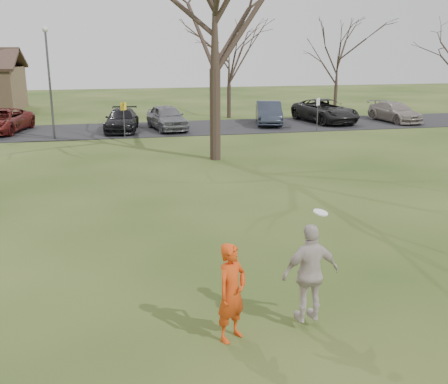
{
  "coord_description": "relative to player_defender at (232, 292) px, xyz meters",
  "views": [
    {
      "loc": [
        -2.83,
        -8.84,
        5.18
      ],
      "look_at": [
        0.0,
        4.0,
        1.5
      ],
      "focal_mm": 41.76,
      "sensor_mm": 36.0,
      "label": 1
    }
  ],
  "objects": [
    {
      "name": "parking_strip",
      "position": [
        0.86,
        25.56,
        -0.9
      ],
      "size": [
        62.0,
        6.5,
        0.04
      ],
      "primitive_type": "cube",
      "color": "black",
      "rests_on": "ground"
    },
    {
      "name": "catching_play",
      "position": [
        1.53,
        0.09,
        0.19
      ],
      "size": [
        1.16,
        0.56,
        2.19
      ],
      "color": "beige",
      "rests_on": "ground"
    },
    {
      "name": "ground",
      "position": [
        0.86,
        0.56,
        -0.92
      ],
      "size": [
        120.0,
        120.0,
        0.0
      ],
      "primitive_type": "plane",
      "color": "#1E380F",
      "rests_on": "ground"
    },
    {
      "name": "big_tree",
      "position": [
        2.86,
        15.56,
        6.08
      ],
      "size": [
        9.0,
        9.0,
        14.0
      ],
      "primitive_type": null,
      "color": "#352821",
      "rests_on": "ground"
    },
    {
      "name": "car_4",
      "position": [
        1.63,
        25.01,
        -0.1
      ],
      "size": [
        2.6,
        4.83,
        1.56
      ],
      "primitive_type": "imported",
      "rotation": [
        0.0,
        0.0,
        0.17
      ],
      "color": "slate",
      "rests_on": "parking_strip"
    },
    {
      "name": "car_3",
      "position": [
        -1.21,
        25.09,
        -0.21
      ],
      "size": [
        2.49,
        4.89,
        1.36
      ],
      "primitive_type": "imported",
      "rotation": [
        0.0,
        0.0,
        -0.13
      ],
      "color": "black",
      "rests_on": "parking_strip"
    },
    {
      "name": "small_tree_row",
      "position": [
        5.25,
        30.62,
        2.97
      ],
      "size": [
        55.0,
        5.9,
        8.5
      ],
      "color": "#352821",
      "rests_on": "ground"
    },
    {
      "name": "player_defender",
      "position": [
        0.0,
        0.0,
        0.0
      ],
      "size": [
        0.81,
        0.76,
        1.85
      ],
      "primitive_type": "imported",
      "rotation": [
        0.0,
        0.0,
        0.64
      ],
      "color": "#CE3F11",
      "rests_on": "ground"
    },
    {
      "name": "lamp_post",
      "position": [
        -5.14,
        23.06,
        3.04
      ],
      "size": [
        0.34,
        0.34,
        6.27
      ],
      "color": "#47474C",
      "rests_on": "ground"
    },
    {
      "name": "car_7",
      "position": [
        17.81,
        25.23,
        -0.2
      ],
      "size": [
        2.44,
        4.88,
        1.36
      ],
      "primitive_type": "imported",
      "rotation": [
        0.0,
        0.0,
        0.12
      ],
      "color": "gray",
      "rests_on": "parking_strip"
    },
    {
      "name": "sign_white",
      "position": [
        10.86,
        22.56,
        0.53
      ],
      "size": [
        0.35,
        0.35,
        2.08
      ],
      "color": "#47474C",
      "rests_on": "ground"
    },
    {
      "name": "car_6",
      "position": [
        12.87,
        26.05,
        -0.09
      ],
      "size": [
        3.58,
        6.07,
        1.58
      ],
      "primitive_type": "imported",
      "rotation": [
        0.0,
        0.0,
        0.17
      ],
      "color": "black",
      "rests_on": "parking_strip"
    },
    {
      "name": "car_2",
      "position": [
        -8.43,
        25.99,
        -0.16
      ],
      "size": [
        3.55,
        5.63,
        1.45
      ],
      "primitive_type": "imported",
      "rotation": [
        0.0,
        0.0,
        -0.23
      ],
      "color": "#5E1916",
      "rests_on": "parking_strip"
    },
    {
      "name": "car_5",
      "position": [
        8.7,
        25.93,
        -0.11
      ],
      "size": [
        2.67,
        4.92,
        1.54
      ],
      "primitive_type": "imported",
      "rotation": [
        0.0,
        0.0,
        -0.24
      ],
      "color": "#272E3B",
      "rests_on": "parking_strip"
    },
    {
      "name": "sign_yellow",
      "position": [
        -1.14,
        22.56,
        0.53
      ],
      "size": [
        0.35,
        0.35,
        2.08
      ],
      "color": "#47474C",
      "rests_on": "ground"
    }
  ]
}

